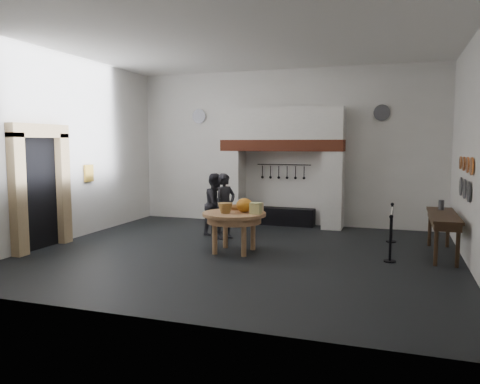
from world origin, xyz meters
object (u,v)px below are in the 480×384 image
(visitor_far, at_px, (216,204))
(barrier_post_far, at_px, (392,224))
(work_table, at_px, (234,214))
(barrier_post_near, at_px, (390,240))
(visitor_near, at_px, (225,206))
(side_table, at_px, (443,215))
(iron_range, at_px, (282,216))

(visitor_far, bearing_deg, barrier_post_far, -68.66)
(work_table, distance_m, barrier_post_near, 3.28)
(barrier_post_far, bearing_deg, visitor_near, -167.55)
(side_table, height_order, barrier_post_far, same)
(iron_range, distance_m, visitor_near, 2.57)
(side_table, distance_m, barrier_post_near, 1.44)
(work_table, relative_size, barrier_post_far, 1.54)
(side_table, relative_size, barrier_post_near, 2.44)
(work_table, xyz_separation_m, barrier_post_near, (3.25, 0.17, -0.39))
(barrier_post_far, bearing_deg, barrier_post_near, -90.00)
(side_table, bearing_deg, barrier_post_near, -138.99)
(iron_range, xyz_separation_m, visitor_near, (-0.88, -2.35, 0.57))
(work_table, distance_m, visitor_far, 2.02)
(visitor_far, distance_m, side_table, 5.42)
(barrier_post_near, bearing_deg, iron_range, 131.36)
(work_table, distance_m, barrier_post_far, 3.93)
(iron_range, distance_m, visitor_far, 2.40)
(iron_range, height_order, barrier_post_far, barrier_post_far)
(side_table, xyz_separation_m, barrier_post_far, (-1.04, 1.10, -0.42))
(visitor_far, relative_size, side_table, 0.73)
(work_table, bearing_deg, side_table, 14.04)
(barrier_post_far, bearing_deg, iron_range, 154.22)
(visitor_near, bearing_deg, visitor_far, 75.95)
(barrier_post_near, bearing_deg, visitor_near, 164.03)
(work_table, bearing_deg, barrier_post_near, 3.02)
(visitor_near, bearing_deg, side_table, -61.67)
(iron_range, xyz_separation_m, work_table, (-0.19, -3.65, 0.59))
(visitor_near, distance_m, barrier_post_far, 4.06)
(barrier_post_far, bearing_deg, side_table, -46.67)
(iron_range, xyz_separation_m, barrier_post_near, (3.06, -3.48, 0.20))
(iron_range, relative_size, barrier_post_far, 2.11)
(visitor_near, height_order, barrier_post_far, visitor_near)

